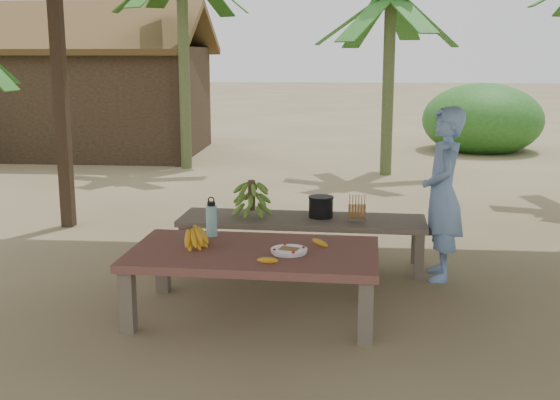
# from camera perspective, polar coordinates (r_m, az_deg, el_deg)

# --- Properties ---
(ground) EXTENTS (80.00, 80.00, 0.00)m
(ground) POSITION_cam_1_polar(r_m,az_deg,el_deg) (5.45, 2.45, -8.60)
(ground) COLOR brown
(ground) RESTS_ON ground
(work_table) EXTENTS (1.84, 1.08, 0.50)m
(work_table) POSITION_cam_1_polar(r_m,az_deg,el_deg) (5.14, -2.13, -4.77)
(work_table) COLOR brown
(work_table) RESTS_ON ground
(bench) EXTENTS (2.22, 0.70, 0.45)m
(bench) POSITION_cam_1_polar(r_m,az_deg,el_deg) (6.31, 1.81, -1.95)
(bench) COLOR brown
(bench) RESTS_ON ground
(ripe_banana_bunch) EXTENTS (0.31, 0.28, 0.16)m
(ripe_banana_bunch) POSITION_cam_1_polar(r_m,az_deg,el_deg) (5.22, -7.31, -2.90)
(ripe_banana_bunch) COLOR yellow
(ripe_banana_bunch) RESTS_ON work_table
(plate) EXTENTS (0.26, 0.26, 0.04)m
(plate) POSITION_cam_1_polar(r_m,az_deg,el_deg) (5.02, 0.74, -4.15)
(plate) COLOR white
(plate) RESTS_ON work_table
(loose_banana_front) EXTENTS (0.16, 0.09, 0.04)m
(loose_banana_front) POSITION_cam_1_polar(r_m,az_deg,el_deg) (4.79, -1.01, -4.93)
(loose_banana_front) COLOR yellow
(loose_banana_front) RESTS_ON work_table
(loose_banana_side) EXTENTS (0.14, 0.15, 0.04)m
(loose_banana_side) POSITION_cam_1_polar(r_m,az_deg,el_deg) (5.23, 3.28, -3.48)
(loose_banana_side) COLOR yellow
(loose_banana_side) RESTS_ON work_table
(water_flask) EXTENTS (0.08, 0.08, 0.31)m
(water_flask) POSITION_cam_1_polar(r_m,az_deg,el_deg) (5.49, -5.59, -1.59)
(water_flask) COLOR #3AB5B6
(water_flask) RESTS_ON work_table
(green_banana_stalk) EXTENTS (0.32, 0.32, 0.35)m
(green_banana_stalk) POSITION_cam_1_polar(r_m,az_deg,el_deg) (6.32, -2.32, 0.20)
(green_banana_stalk) COLOR #598C2D
(green_banana_stalk) RESTS_ON bench
(cooking_pot) EXTENTS (0.22, 0.22, 0.18)m
(cooking_pot) POSITION_cam_1_polar(r_m,az_deg,el_deg) (6.31, 3.34, -0.59)
(cooking_pot) COLOR black
(cooking_pot) RESTS_ON bench
(skewer_rack) EXTENTS (0.18, 0.09, 0.24)m
(skewer_rack) POSITION_cam_1_polar(r_m,az_deg,el_deg) (6.20, 6.28, -0.62)
(skewer_rack) COLOR #A57F47
(skewer_rack) RESTS_ON bench
(woman) EXTENTS (0.36, 0.54, 1.47)m
(woman) POSITION_cam_1_polar(r_m,az_deg,el_deg) (6.07, 13.08, 0.46)
(woman) COLOR #688AC4
(woman) RESTS_ON ground
(hut) EXTENTS (4.40, 3.43, 2.85)m
(hut) POSITION_cam_1_polar(r_m,az_deg,el_deg) (13.94, -15.03, 8.24)
(hut) COLOR black
(hut) RESTS_ON ground
(banana_plant_n) EXTENTS (1.80, 1.80, 3.01)m
(banana_plant_n) POSITION_cam_1_polar(r_m,az_deg,el_deg) (11.12, 8.97, 15.00)
(banana_plant_n) COLOR #596638
(banana_plant_n) RESTS_ON ground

